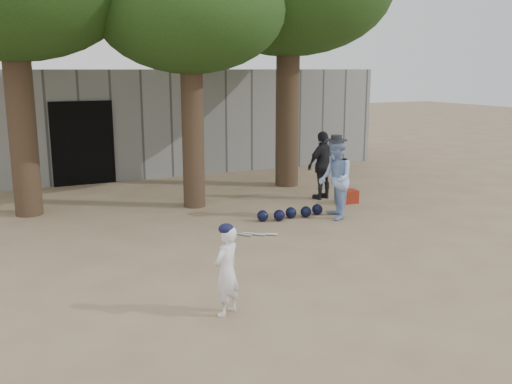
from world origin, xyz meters
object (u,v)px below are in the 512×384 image
spectator_blue (335,179)px  spectator_dark (323,165)px  boy_player (227,271)px  red_bag (348,197)px

spectator_blue → spectator_dark: bearing=175.1°
boy_player → red_bag: bearing=-168.7°
spectator_dark → red_bag: (0.28, -0.63, -0.65)m
spectator_blue → spectator_dark: (0.76, 1.67, -0.03)m
boy_player → spectator_dark: 6.80m
boy_player → red_bag: 6.56m
boy_player → spectator_dark: (4.56, 5.04, 0.23)m
spectator_blue → red_bag: (1.04, 1.03, -0.68)m
boy_player → spectator_blue: bearing=-169.4°
red_bag → spectator_dark: bearing=114.0°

